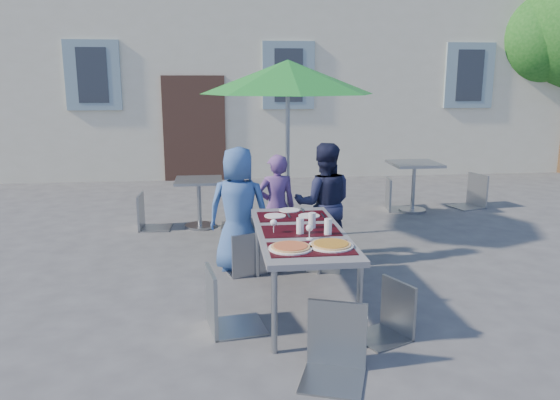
{
  "coord_description": "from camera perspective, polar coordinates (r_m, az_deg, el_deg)",
  "views": [
    {
      "loc": [
        -1.55,
        -4.2,
        2.12
      ],
      "look_at": [
        -0.88,
        1.5,
        0.85
      ],
      "focal_mm": 35.0,
      "sensor_mm": 36.0,
      "label": 1
    }
  ],
  "objects": [
    {
      "name": "chair_4",
      "position": [
        4.64,
        11.54,
        -7.95
      ],
      "size": [
        0.53,
        0.53,
        0.89
      ],
      "color": "gray",
      "rests_on": "ground"
    },
    {
      "name": "glassware",
      "position": [
        4.97,
        3.04,
        -2.59
      ],
      "size": [
        0.55,
        0.41,
        0.15
      ],
      "color": "silver",
      "rests_on": "dining_table"
    },
    {
      "name": "child_2",
      "position": [
        6.33,
        4.59,
        -0.41
      ],
      "size": [
        0.74,
        0.48,
        1.42
      ],
      "primitive_type": "imported",
      "rotation": [
        0.0,
        0.0,
        3.01
      ],
      "color": "#191C37",
      "rests_on": "ground"
    },
    {
      "name": "chair_3",
      "position": [
        4.66,
        -5.96,
        -6.45
      ],
      "size": [
        0.54,
        0.53,
        1.04
      ],
      "color": "#8F969A",
      "rests_on": "ground"
    },
    {
      "name": "child_0",
      "position": [
        6.09,
        -4.35,
        -1.0
      ],
      "size": [
        0.77,
        0.59,
        1.41
      ],
      "primitive_type": "imported",
      "rotation": [
        0.0,
        0.0,
        2.92
      ],
      "color": "#365894",
      "rests_on": "ground"
    },
    {
      "name": "bg_chair_l_1",
      "position": [
        9.16,
        12.0,
        2.63
      ],
      "size": [
        0.52,
        0.51,
        1.01
      ],
      "color": "#8F969A",
      "rests_on": "ground"
    },
    {
      "name": "ground",
      "position": [
        4.96,
        12.55,
        -13.16
      ],
      "size": [
        90.0,
        90.0,
        0.0
      ],
      "primitive_type": "plane",
      "color": "#404043",
      "rests_on": "ground"
    },
    {
      "name": "pizza_near_left",
      "position": [
        4.51,
        1.1,
        -4.96
      ],
      "size": [
        0.36,
        0.36,
        0.03
      ],
      "color": "white",
      "rests_on": "dining_table"
    },
    {
      "name": "chair_1",
      "position": [
        6.15,
        -0.72,
        -2.03
      ],
      "size": [
        0.49,
        0.5,
        0.98
      ],
      "color": "gray",
      "rests_on": "ground"
    },
    {
      "name": "bg_chair_r_0",
      "position": [
        7.96,
        -3.98,
        1.21
      ],
      "size": [
        0.46,
        0.46,
        0.96
      ],
      "color": "gray",
      "rests_on": "ground"
    },
    {
      "name": "patio_umbrella",
      "position": [
        7.18,
        0.82,
        12.54
      ],
      "size": [
        2.27,
        2.27,
        2.37
      ],
      "color": "#95989C",
      "rests_on": "ground"
    },
    {
      "name": "pizza_near_right",
      "position": [
        4.59,
        5.35,
        -4.68
      ],
      "size": [
        0.37,
        0.37,
        0.03
      ],
      "color": "white",
      "rests_on": "dining_table"
    },
    {
      "name": "place_settings",
      "position": [
        5.64,
        1.21,
        -1.45
      ],
      "size": [
        0.61,
        0.48,
        0.01
      ],
      "color": "white",
      "rests_on": "dining_table"
    },
    {
      "name": "chair_2",
      "position": [
        6.12,
        4.71,
        -2.9
      ],
      "size": [
        0.48,
        0.49,
        0.87
      ],
      "color": "gray",
      "rests_on": "ground"
    },
    {
      "name": "child_1",
      "position": [
        6.48,
        -0.37,
        -0.76
      ],
      "size": [
        0.49,
        0.35,
        1.27
      ],
      "primitive_type": "imported",
      "rotation": [
        0.0,
        0.0,
        3.24
      ],
      "color": "#5F3E7E",
      "rests_on": "ground"
    },
    {
      "name": "bg_chair_r_1",
      "position": [
        9.72,
        19.6,
        2.93
      ],
      "size": [
        0.58,
        0.58,
        1.06
      ],
      "color": "gray",
      "rests_on": "ground"
    },
    {
      "name": "cafe_table_0",
      "position": [
        7.99,
        -8.46,
        0.48
      ],
      "size": [
        0.67,
        0.67,
        0.71
      ],
      "color": "#95989C",
      "rests_on": "ground"
    },
    {
      "name": "bg_chair_l_0",
      "position": [
        8.03,
        -13.74,
        1.01
      ],
      "size": [
        0.46,
        0.45,
        0.97
      ],
      "color": "gray",
      "rests_on": "ground"
    },
    {
      "name": "chair_0",
      "position": [
        5.99,
        -3.52,
        -2.83
      ],
      "size": [
        0.51,
        0.51,
        0.92
      ],
      "color": "gray",
      "rests_on": "ground"
    },
    {
      "name": "chair_5",
      "position": [
        3.97,
        5.89,
        -10.26
      ],
      "size": [
        0.57,
        0.57,
        1.0
      ],
      "color": "gray",
      "rests_on": "ground"
    },
    {
      "name": "cafe_table_1",
      "position": [
        9.09,
        13.82,
        2.39
      ],
      "size": [
        0.76,
        0.76,
        0.81
      ],
      "color": "#95989C",
      "rests_on": "ground"
    },
    {
      "name": "dining_table",
      "position": [
        5.07,
        2.18,
        -3.84
      ],
      "size": [
        0.8,
        1.85,
        0.76
      ],
      "color": "#4C4C51",
      "rests_on": "ground"
    }
  ]
}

